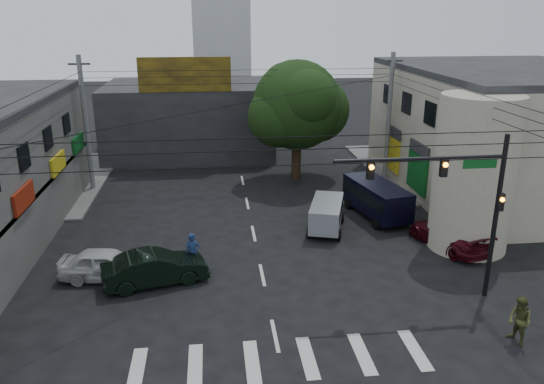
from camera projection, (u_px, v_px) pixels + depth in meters
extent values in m
plane|color=black|center=(267.00, 296.00, 23.12)|extent=(160.00, 160.00, 0.00)
cube|color=#514F4C|center=(468.00, 168.00, 41.99)|extent=(16.00, 16.00, 0.15)
cube|color=gray|center=(509.00, 133.00, 36.03)|extent=(14.00, 18.00, 8.00)
cylinder|color=gray|center=(474.00, 174.00, 26.80)|extent=(4.00, 4.00, 8.00)
cube|color=#232326|center=(190.00, 119.00, 46.19)|extent=(14.00, 10.00, 6.00)
cube|color=olive|center=(185.00, 75.00, 40.20)|extent=(7.00, 0.30, 2.60)
cylinder|color=black|center=(296.00, 150.00, 38.85)|extent=(0.70, 0.70, 4.40)
sphere|color=black|center=(297.00, 105.00, 37.79)|extent=(6.40, 6.40, 6.40)
cylinder|color=black|center=(495.00, 219.00, 22.06)|extent=(0.20, 0.20, 7.20)
cylinder|color=black|center=(420.00, 159.00, 20.81)|extent=(7.00, 0.14, 0.14)
cube|color=black|center=(444.00, 168.00, 21.05)|extent=(0.28, 0.22, 0.75)
cube|color=black|center=(370.00, 170.00, 20.72)|extent=(0.28, 0.22, 0.75)
sphere|color=orange|center=(446.00, 165.00, 20.87)|extent=(0.20, 0.20, 0.20)
sphere|color=orange|center=(372.00, 167.00, 20.54)|extent=(0.20, 0.20, 0.20)
cube|color=#0B4F1A|center=(480.00, 164.00, 21.18)|extent=(1.40, 0.06, 0.35)
cylinder|color=#59595B|center=(86.00, 125.00, 35.56)|extent=(0.32, 0.32, 9.20)
cylinder|color=#59595B|center=(389.00, 118.00, 37.84)|extent=(0.32, 0.32, 9.20)
imported|color=black|center=(155.00, 268.00, 23.99)|extent=(3.95, 5.51, 1.55)
imported|color=beige|center=(107.00, 264.00, 24.44)|extent=(2.66, 4.66, 1.46)
imported|color=#3E0811|center=(449.00, 235.00, 27.74)|extent=(4.70, 5.97, 1.41)
imported|color=navy|center=(193.00, 253.00, 25.06)|extent=(0.72, 0.49, 1.92)
imported|color=#414520|center=(520.00, 321.00, 19.56)|extent=(1.24, 1.13, 1.88)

